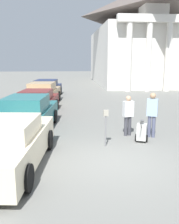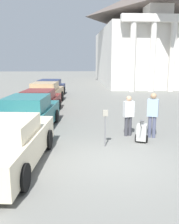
{
  "view_description": "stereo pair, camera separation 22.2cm",
  "coord_description": "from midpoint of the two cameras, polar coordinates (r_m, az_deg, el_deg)",
  "views": [
    {
      "loc": [
        -1.42,
        -7.05,
        3.09
      ],
      "look_at": [
        -0.6,
        2.32,
        1.1
      ],
      "focal_mm": 40.0,
      "sensor_mm": 36.0,
      "label": 1
    },
    {
      "loc": [
        -1.19,
        -7.07,
        3.09
      ],
      "look_at": [
        -0.6,
        2.32,
        1.1
      ],
      "focal_mm": 40.0,
      "sensor_mm": 36.0,
      "label": 2
    }
  ],
  "objects": [
    {
      "name": "person_worker",
      "position": [
        10.25,
        9.52,
        -0.31
      ],
      "size": [
        0.46,
        0.32,
        1.66
      ],
      "rotation": [
        0.0,
        0.0,
        3.4
      ],
      "color": "#3F3F47",
      "rests_on": "ground_plane"
    },
    {
      "name": "parked_car_navy",
      "position": [
        21.14,
        -8.71,
        5.23
      ],
      "size": [
        2.39,
        5.35,
        1.45
      ],
      "rotation": [
        0.0,
        0.0,
        -0.11
      ],
      "color": "#19234C",
      "rests_on": "ground_plane"
    },
    {
      "name": "church",
      "position": [
        34.07,
        11.59,
        16.67
      ],
      "size": [
        9.87,
        18.55,
        23.64
      ],
      "color": "silver",
      "rests_on": "ground_plane"
    },
    {
      "name": "parked_car_cream",
      "position": [
        7.66,
        -17.65,
        -6.91
      ],
      "size": [
        2.38,
        4.79,
        1.46
      ],
      "rotation": [
        0.0,
        0.0,
        -0.11
      ],
      "color": "beige",
      "rests_on": "ground_plane"
    },
    {
      "name": "equipment_cart",
      "position": [
        9.7,
        12.49,
        -4.53
      ],
      "size": [
        0.56,
        0.99,
        1.0
      ],
      "rotation": [
        0.0,
        0.0,
        -0.37
      ],
      "color": "#B2B2AD",
      "rests_on": "ground_plane"
    },
    {
      "name": "ground_plane",
      "position": [
        7.82,
        6.41,
        -11.43
      ],
      "size": [
        120.0,
        120.0,
        0.0
      ],
      "primitive_type": "plane",
      "color": "slate"
    },
    {
      "name": "parked_car_maroon",
      "position": [
        14.51,
        -10.98,
        2.04
      ],
      "size": [
        2.3,
        4.83,
        1.4
      ],
      "rotation": [
        0.0,
        0.0,
        -0.11
      ],
      "color": "maroon",
      "rests_on": "ground_plane"
    },
    {
      "name": "parked_car_tan",
      "position": [
        17.79,
        -9.65,
        4.11
      ],
      "size": [
        2.36,
        5.06,
        1.53
      ],
      "rotation": [
        0.0,
        0.0,
        -0.11
      ],
      "color": "tan",
      "rests_on": "ground_plane"
    },
    {
      "name": "parking_meter",
      "position": [
        8.89,
        4.34,
        -2.11
      ],
      "size": [
        0.18,
        0.09,
        1.34
      ],
      "color": "slate",
      "rests_on": "ground_plane"
    },
    {
      "name": "person_supervisor",
      "position": [
        10.2,
        14.85,
        -0.07
      ],
      "size": [
        0.47,
        0.37,
        1.81
      ],
      "rotation": [
        0.0,
        0.0,
        2.71
      ],
      "color": "#515670",
      "rests_on": "ground_plane"
    },
    {
      "name": "parked_car_teal",
      "position": [
        11.14,
        -13.19,
        -0.71
      ],
      "size": [
        2.39,
        5.05,
        1.56
      ],
      "rotation": [
        0.0,
        0.0,
        -0.11
      ],
      "color": "#23666B",
      "rests_on": "ground_plane"
    }
  ]
}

